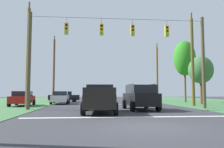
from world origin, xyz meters
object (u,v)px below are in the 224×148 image
suv_black (140,97)px  utility_pole_mid_right (192,60)px  distant_car_crossing_white (60,97)px  utility_pole_far_left (54,69)px  utility_pole_mid_left (28,56)px  distant_car_far_parked (22,98)px  pickup_truck (100,99)px  overhead_signal_span (119,56)px  utility_pole_far_right (157,72)px  tree_roadside_right (201,70)px  tree_roadside_far_right (185,58)px  distant_car_oncoming (64,97)px

suv_black → utility_pole_mid_right: bearing=34.1°
distant_car_crossing_white → utility_pole_far_left: utility_pole_far_left is taller
suv_black → utility_pole_mid_left: (-9.80, 3.47, 3.75)m
distant_car_far_parked → distant_car_crossing_white: bearing=48.4°
pickup_truck → distant_car_crossing_white: pickup_truck is taller
overhead_signal_span → utility_pole_far_right: bearing=63.5°
utility_pole_mid_right → tree_roadside_right: size_ratio=1.72×
utility_pole_mid_right → pickup_truck: bearing=-146.3°
distant_car_far_parked → tree_roadside_right: bearing=4.5°
utility_pole_far_left → tree_roadside_far_right: bearing=-15.4°
suv_black → utility_pole_far_left: utility_pole_far_left is taller
suv_black → utility_pole_mid_left: 11.05m
distant_car_far_parked → overhead_signal_span: bearing=-29.4°
suv_black → distant_car_crossing_white: (-7.58, 9.88, -0.27)m
utility_pole_mid_left → distant_car_crossing_white: bearing=70.9°
utility_pole_mid_left → utility_pole_far_left: utility_pole_far_left is taller
utility_pole_far_right → utility_pole_mid_right: bearing=-89.9°
distant_car_oncoming → distant_car_far_parked: (-3.23, -8.94, 0.00)m
utility_pole_mid_right → tree_roadside_far_right: 8.66m
utility_pole_far_right → utility_pole_mid_left: bearing=-140.2°
utility_pole_mid_right → distant_car_crossing_white: bearing=158.8°
utility_pole_far_left → tree_roadside_right: size_ratio=1.80×
distant_car_oncoming → utility_pole_mid_right: size_ratio=0.45×
overhead_signal_span → utility_pole_mid_right: bearing=23.7°
utility_pole_far_right → tree_roadside_right: utility_pole_far_right is taller
distant_car_far_parked → utility_pole_far_left: bearing=83.7°
overhead_signal_span → distant_car_far_parked: (-9.32, 5.25, -3.73)m
pickup_truck → utility_pole_mid_left: utility_pole_mid_left is taller
distant_car_crossing_white → tree_roadside_right: 17.01m
utility_pole_mid_right → utility_pole_far_right: bearing=90.1°
utility_pole_mid_right → suv_black: bearing=-145.9°
suv_black → tree_roadside_right: size_ratio=0.86×
utility_pole_mid_right → utility_pole_mid_left: utility_pole_mid_left is taller
tree_roadside_right → tree_roadside_far_right: tree_roadside_far_right is taller
overhead_signal_span → tree_roadside_right: 12.59m
distant_car_oncoming → tree_roadside_right: (16.67, -7.39, 3.23)m
distant_car_far_parked → utility_pole_far_left: utility_pole_far_left is taller
utility_pole_mid_left → distant_car_far_parked: bearing=113.3°
utility_pole_far_right → utility_pole_mid_left: utility_pole_mid_left is taller
overhead_signal_span → distant_car_oncoming: (-6.09, 14.19, -3.73)m
utility_pole_mid_right → utility_pole_mid_left: 16.33m
tree_roadside_right → overhead_signal_span: bearing=-147.3°
overhead_signal_span → utility_pole_mid_right: 8.87m
pickup_truck → distant_car_far_parked: 11.22m
suv_black → distant_car_oncoming: 16.90m
suv_black → utility_pole_mid_right: size_ratio=0.50×
utility_pole_far_right → utility_pole_mid_left: (-16.27, -13.55, 0.27)m
tree_roadside_far_right → distant_car_far_parked: bearing=-162.1°
suv_black → utility_pole_mid_right: 8.69m
pickup_truck → utility_pole_far_left: utility_pole_far_left is taller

